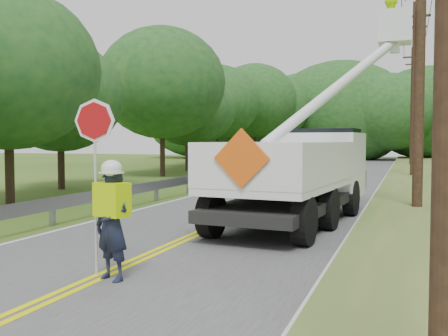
% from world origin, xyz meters
% --- Properties ---
extents(ground, '(140.00, 140.00, 0.00)m').
position_xyz_m(ground, '(0.00, 0.00, 0.00)').
color(ground, '#304F16').
rests_on(ground, ground).
extents(road, '(7.20, 96.00, 0.03)m').
position_xyz_m(road, '(0.00, 14.00, 0.01)').
color(road, '#4A4A4C').
rests_on(road, ground).
extents(guardrail, '(0.18, 48.00, 0.77)m').
position_xyz_m(guardrail, '(-4.02, 14.91, 0.55)').
color(guardrail, gray).
rests_on(guardrail, ground).
extents(utility_poles, '(1.60, 43.30, 10.00)m').
position_xyz_m(utility_poles, '(5.00, 17.02, 5.27)').
color(utility_poles, black).
rests_on(utility_poles, ground).
extents(treeline_left, '(11.01, 54.79, 10.37)m').
position_xyz_m(treeline_left, '(-10.40, 31.31, 5.58)').
color(treeline_left, '#332319').
rests_on(treeline_left, ground).
extents(treeline_horizon, '(58.52, 15.30, 12.65)m').
position_xyz_m(treeline_horizon, '(1.24, 56.09, 5.50)').
color(treeline_horizon, '#19481E').
rests_on(treeline_horizon, ground).
extents(flagger, '(1.14, 0.59, 2.91)m').
position_xyz_m(flagger, '(0.30, -0.19, 1.05)').
color(flagger, '#191E33').
rests_on(flagger, road).
extents(bucket_truck, '(4.51, 7.69, 7.23)m').
position_xyz_m(bucket_truck, '(2.13, 7.53, 1.63)').
color(bucket_truck, black).
rests_on(bucket_truck, road).
extents(suv_silver, '(4.38, 6.91, 1.78)m').
position_xyz_m(suv_silver, '(-1.57, 16.38, 0.91)').
color(suv_silver, '#B8BCC1').
rests_on(suv_silver, road).
extents(suv_darkgrey, '(3.41, 5.61, 1.52)m').
position_xyz_m(suv_darkgrey, '(-1.62, 22.99, 0.78)').
color(suv_darkgrey, '#393B41').
rests_on(suv_darkgrey, road).
extents(stop_sign_permanent, '(0.38, 0.28, 2.14)m').
position_xyz_m(stop_sign_permanent, '(-5.02, 22.04, 1.38)').
color(stop_sign_permanent, gray).
rests_on(stop_sign_permanent, ground).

